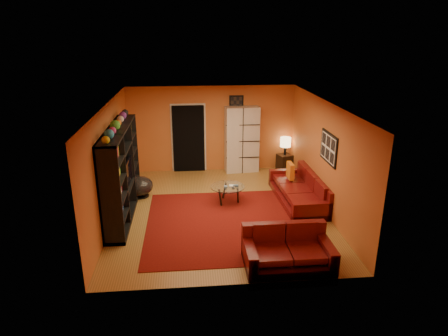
{
  "coord_description": "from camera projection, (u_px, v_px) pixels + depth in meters",
  "views": [
    {
      "loc": [
        -0.72,
        -8.79,
        4.17
      ],
      "look_at": [
        0.11,
        0.1,
        1.05
      ],
      "focal_mm": 32.0,
      "sensor_mm": 36.0,
      "label": 1
    }
  ],
  "objects": [
    {
      "name": "tv",
      "position": [
        124.0,
        173.0,
        9.24
      ],
      "size": [
        0.99,
        0.13,
        0.57
      ],
      "primitive_type": "imported",
      "rotation": [
        0.0,
        0.0,
        1.57
      ],
      "color": "black",
      "rests_on": "entertainment_unit"
    },
    {
      "name": "wall_left",
      "position": [
        110.0,
        163.0,
        9.05
      ],
      "size": [
        0.0,
        6.0,
        6.0
      ],
      "primitive_type": "plane",
      "rotation": [
        1.57,
        0.0,
        1.57
      ],
      "color": "#C0602A",
      "rests_on": "floor"
    },
    {
      "name": "wall_art_back",
      "position": [
        236.0,
        104.0,
        11.89
      ],
      "size": [
        0.42,
        0.03,
        0.52
      ],
      "primitive_type": "cube",
      "color": "black",
      "rests_on": "wall_back"
    },
    {
      "name": "ceiling",
      "position": [
        219.0,
        104.0,
        8.84
      ],
      "size": [
        6.0,
        6.0,
        0.0
      ],
      "primitive_type": "plane",
      "rotation": [
        3.14,
        0.0,
        0.0
      ],
      "color": "white",
      "rests_on": "wall_back"
    },
    {
      "name": "bowl_chair",
      "position": [
        140.0,
        186.0,
        10.4
      ],
      "size": [
        0.67,
        0.67,
        0.54
      ],
      "color": "black",
      "rests_on": "floor"
    },
    {
      "name": "coffee_table",
      "position": [
        228.0,
        188.0,
        10.01
      ],
      "size": [
        0.86,
        0.86,
        0.43
      ],
      "rotation": [
        0.0,
        0.0,
        -0.32
      ],
      "color": "silver",
      "rests_on": "floor"
    },
    {
      "name": "storage_cabinet",
      "position": [
        242.0,
        140.0,
        12.08
      ],
      "size": [
        1.04,
        0.53,
        2.0
      ],
      "primitive_type": "cube",
      "rotation": [
        0.0,
        0.0,
        0.08
      ],
      "color": "silver",
      "rests_on": "floor"
    },
    {
      "name": "sofa",
      "position": [
        302.0,
        191.0,
        10.14
      ],
      "size": [
        1.07,
        2.48,
        0.85
      ],
      "rotation": [
        0.0,
        0.0,
        0.03
      ],
      "color": "#550B0C",
      "rests_on": "rug"
    },
    {
      "name": "floor",
      "position": [
        220.0,
        210.0,
        9.7
      ],
      "size": [
        6.0,
        6.0,
        0.0
      ],
      "primitive_type": "plane",
      "color": "brown",
      "rests_on": "ground"
    },
    {
      "name": "throw_pillow",
      "position": [
        290.0,
        171.0,
        10.53
      ],
      "size": [
        0.12,
        0.42,
        0.42
      ],
      "primitive_type": "cube",
      "color": "orange",
      "rests_on": "sofa"
    },
    {
      "name": "side_table",
      "position": [
        284.0,
        162.0,
        12.4
      ],
      "size": [
        0.51,
        0.51,
        0.5
      ],
      "primitive_type": "cube",
      "rotation": [
        0.0,
        0.0,
        0.33
      ],
      "color": "black",
      "rests_on": "floor"
    },
    {
      "name": "wall_front",
      "position": [
        235.0,
        216.0,
        6.45
      ],
      "size": [
        6.0,
        0.0,
        6.0
      ],
      "primitive_type": "plane",
      "rotation": [
        -1.57,
        0.0,
        0.0
      ],
      "color": "#C0602A",
      "rests_on": "floor"
    },
    {
      "name": "rug",
      "position": [
        227.0,
        223.0,
        9.05
      ],
      "size": [
        3.6,
        3.6,
        0.01
      ],
      "primitive_type": "cube",
      "color": "#520B09",
      "rests_on": "floor"
    },
    {
      "name": "wall_back",
      "position": [
        211.0,
        129.0,
        12.09
      ],
      "size": [
        6.0,
        0.0,
        6.0
      ],
      "primitive_type": "plane",
      "rotation": [
        1.57,
        0.0,
        0.0
      ],
      "color": "#C0602A",
      "rests_on": "floor"
    },
    {
      "name": "doorway",
      "position": [
        189.0,
        139.0,
        12.08
      ],
      "size": [
        0.95,
        0.1,
        2.04
      ],
      "primitive_type": "cube",
      "color": "black",
      "rests_on": "floor"
    },
    {
      "name": "wall_right",
      "position": [
        324.0,
        156.0,
        9.49
      ],
      "size": [
        0.0,
        6.0,
        6.0
      ],
      "primitive_type": "plane",
      "rotation": [
        1.57,
        0.0,
        -1.57
      ],
      "color": "#C0602A",
      "rests_on": "floor"
    },
    {
      "name": "entertainment_unit",
      "position": [
        121.0,
        173.0,
        9.15
      ],
      "size": [
        0.45,
        3.0,
        2.1
      ],
      "primitive_type": "cube",
      "color": "black",
      "rests_on": "floor"
    },
    {
      "name": "loveseat",
      "position": [
        287.0,
        250.0,
        7.43
      ],
      "size": [
        1.61,
        0.97,
        0.85
      ],
      "rotation": [
        0.0,
        0.0,
        1.57
      ],
      "color": "#550B0C",
      "rests_on": "rug"
    },
    {
      "name": "table_lamp",
      "position": [
        286.0,
        142.0,
        12.19
      ],
      "size": [
        0.33,
        0.33,
        0.55
      ],
      "color": "black",
      "rests_on": "side_table"
    },
    {
      "name": "wall_art_right",
      "position": [
        329.0,
        148.0,
        9.11
      ],
      "size": [
        0.03,
        1.0,
        0.7
      ],
      "primitive_type": "cube",
      "color": "black",
      "rests_on": "wall_right"
    }
  ]
}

